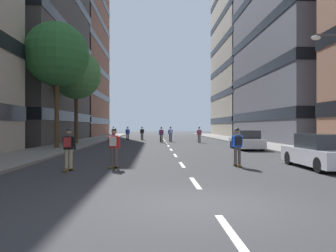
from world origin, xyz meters
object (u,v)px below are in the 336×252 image
Objects in this scene: skater_7 at (69,146)px; skater_8 at (161,133)px; skater_0 at (114,145)px; skater_5 at (237,145)px; parked_car_mid at (321,153)px; parked_car_near at (246,141)px; street_tree_mid at (76,74)px; skater_4 at (142,133)px; skater_6 at (171,133)px; street_tree_near at (57,54)px; skater_2 at (128,133)px; skater_1 at (199,134)px; skater_3 at (114,133)px.

skater_7 is 1.00× the size of skater_8.
skater_0 is 5.62m from skater_5.
skater_5 is at bearing -82.17° from skater_8.
skater_8 is at bearing 105.98° from parked_car_mid.
skater_5 is (-3.50, -10.80, 0.32)m from parked_car_near.
street_tree_mid is 13.90m from skater_4.
skater_7 is at bearing -178.49° from parked_car_mid.
skater_4 is 6.17m from skater_6.
street_tree_mid is 5.27× the size of skater_6.
skater_0 and skater_8 have the same top height.
skater_6 is at bearing 51.72° from street_tree_near.
street_tree_mid is at bearing -118.71° from skater_2.
skater_0 is at bearing 24.78° from skater_7.
street_tree_mid reaches higher than skater_7.
skater_4 is at bearing 131.25° from skater_1.
skater_2 is at bearing 133.74° from skater_8.
street_tree_mid is at bearing 154.19° from parked_car_near.
skater_1 is 1.00× the size of skater_6.
parked_car_mid is at bearing -51.39° from street_tree_mid.
parked_car_near is at bearing -77.86° from skater_1.
skater_5 is at bearing -93.24° from skater_1.
skater_1 is at bearing 69.08° from skater_7.
parked_car_mid is 9.14m from skater_0.
street_tree_mid reaches higher than skater_1.
skater_0 is 1.00× the size of skater_5.
skater_4 is (-8.93, 29.82, 0.29)m from parked_car_mid.
skater_0 is at bearing -98.79° from skater_6.
skater_0 is at bearing -63.26° from street_tree_near.
skater_4 is 1.00× the size of skater_5.
skater_4 is (3.18, 4.97, 0.00)m from skater_3.
skater_0 is at bearing -71.94° from street_tree_mid.
skater_2 and skater_5 have the same top height.
parked_car_near is 1.00× the size of parked_car_mid.
skater_1 is 9.66m from skater_2.
parked_car_mid is 31.13m from skater_4.
skater_3 is 25.54m from skater_5.
street_tree_near reaches higher than street_tree_mid.
skater_5 is (5.62, 0.28, 0.00)m from skater_0.
skater_1 and skater_3 have the same top height.
skater_4 is at bearing 116.14° from parked_car_near.
skater_3 is at bearing 159.57° from skater_8.
skater_8 reaches higher than parked_car_mid.
parked_car_near is 16.63m from street_tree_near.
skater_1 reaches higher than parked_car_mid.
skater_6 is (3.75, 24.24, 0.00)m from skater_0.
skater_2 is (-1.53, 26.54, -0.03)m from skater_0.
skater_3 is at bearing 179.40° from skater_6.
skater_5 is 24.04m from skater_6.
skater_2 is at bearing 61.29° from street_tree_mid.
skater_3 is 5.97m from skater_8.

